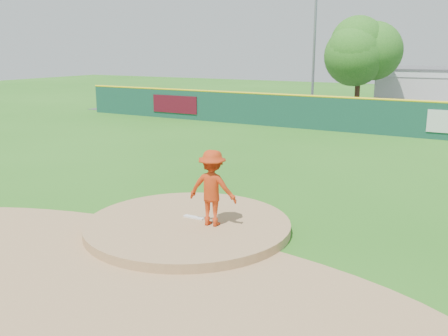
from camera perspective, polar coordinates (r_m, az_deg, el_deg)
The scene contains 12 objects.
ground at distance 13.57m, azimuth -4.14°, elevation -7.08°, with size 120.00×120.00×0.00m, color #286B19.
pitchers_mound at distance 13.57m, azimuth -4.14°, elevation -7.08°, with size 5.50×5.50×0.50m, color #9E774C.
pitching_rubber at distance 13.71m, azimuth -3.47°, elevation -5.65°, with size 0.60×0.15×0.04m, color white.
infield_dirt_arc at distance 11.38m, azimuth -12.59°, elevation -11.57°, with size 15.40×15.40×0.01m, color #9E774C.
parking_lot at distance 38.54m, azimuth 18.46°, elevation 5.74°, with size 44.00×16.00×0.02m, color #38383A.
pitcher at distance 12.91m, azimuth -1.34°, elevation -2.29°, with size 1.29×0.74×2.00m, color #BA3210.
van at distance 36.03m, azimuth 10.31°, elevation 6.87°, with size 2.34×5.08×1.41m, color silver.
fence_banners at distance 30.68m, azimuth 8.53°, elevation 6.32°, with size 21.77×0.04×1.20m.
playground_slide at distance 40.30m, azimuth -5.82°, elevation 7.62°, with size 0.85×2.40×1.33m.
outfield_fence at distance 29.67m, azimuth 15.27°, elevation 5.93°, with size 40.00×0.14×2.07m.
deciduous_tree at distance 36.72m, azimuth 15.25°, elevation 12.73°, with size 5.60×5.60×7.36m.
light_pole_left at distance 39.80m, azimuth 10.34°, elevation 15.16°, with size 1.75×0.25×11.00m.
Camera 1 is at (7.00, -10.60, 4.77)m, focal length 40.00 mm.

